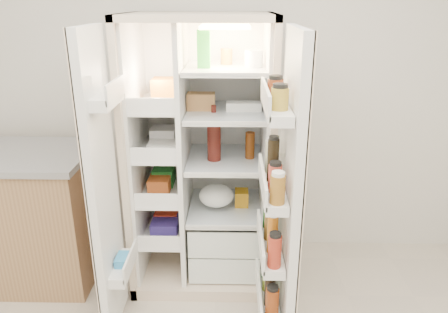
{
  "coord_description": "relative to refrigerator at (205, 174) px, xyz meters",
  "views": [
    {
      "loc": [
        0.1,
        -1.04,
        1.87
      ],
      "look_at": [
        0.06,
        1.25,
        1.03
      ],
      "focal_mm": 34.0,
      "sensor_mm": 36.0,
      "label": 1
    }
  ],
  "objects": [
    {
      "name": "refrigerator",
      "position": [
        0.0,
        0.0,
        0.0
      ],
      "size": [
        0.92,
        0.7,
        1.8
      ],
      "color": "beige",
      "rests_on": "floor"
    },
    {
      "name": "kitchen_counter",
      "position": [
        -1.4,
        -0.11,
        -0.28
      ],
      "size": [
        1.29,
        0.69,
        0.93
      ],
      "color": "#9B764D",
      "rests_on": "floor"
    },
    {
      "name": "wall_back",
      "position": [
        0.08,
        0.35,
        0.61
      ],
      "size": [
        4.0,
        0.02,
        2.7
      ],
      "primitive_type": "cube",
      "color": "silver",
      "rests_on": "floor"
    },
    {
      "name": "freezer_door",
      "position": [
        -0.51,
        -0.6,
        0.15
      ],
      "size": [
        0.15,
        0.4,
        1.72
      ],
      "color": "white",
      "rests_on": "floor"
    },
    {
      "name": "fridge_door",
      "position": [
        0.47,
        -0.7,
        0.13
      ],
      "size": [
        0.17,
        0.58,
        1.72
      ],
      "color": "white",
      "rests_on": "floor"
    }
  ]
}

